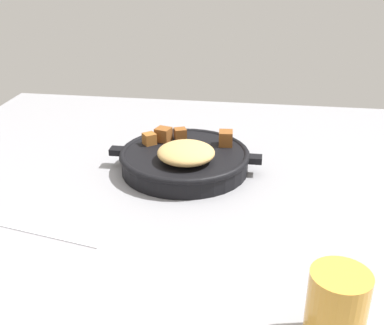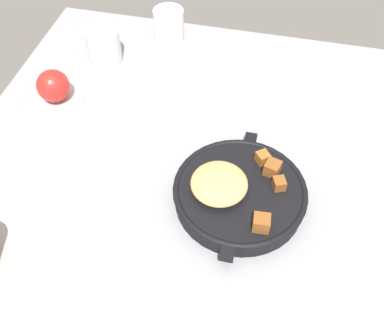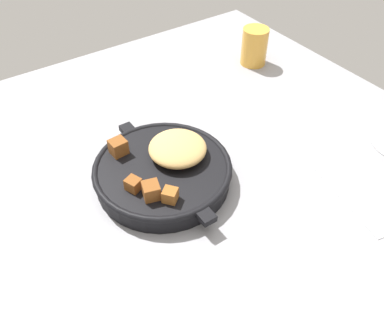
% 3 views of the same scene
% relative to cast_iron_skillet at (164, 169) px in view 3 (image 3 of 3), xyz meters
% --- Properties ---
extents(ground_plane, '(1.05, 1.01, 0.02)m').
position_rel_cast_iron_skillet_xyz_m(ground_plane, '(0.02, 0.07, -0.04)').
color(ground_plane, gray).
extents(cast_iron_skillet, '(0.29, 0.25, 0.07)m').
position_rel_cast_iron_skillet_xyz_m(cast_iron_skillet, '(0.00, 0.00, 0.00)').
color(cast_iron_skillet, black).
rests_on(cast_iron_skillet, ground_plane).
extents(butter_knife, '(0.23, 0.06, 0.00)m').
position_rel_cast_iron_skillet_xyz_m(butter_knife, '(0.19, 0.24, -0.02)').
color(butter_knife, silver).
rests_on(butter_knife, ground_plane).
extents(juice_glass_amber, '(0.06, 0.06, 0.09)m').
position_rel_cast_iron_skillet_xyz_m(juice_glass_amber, '(-0.23, 0.40, 0.02)').
color(juice_glass_amber, gold).
rests_on(juice_glass_amber, ground_plane).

